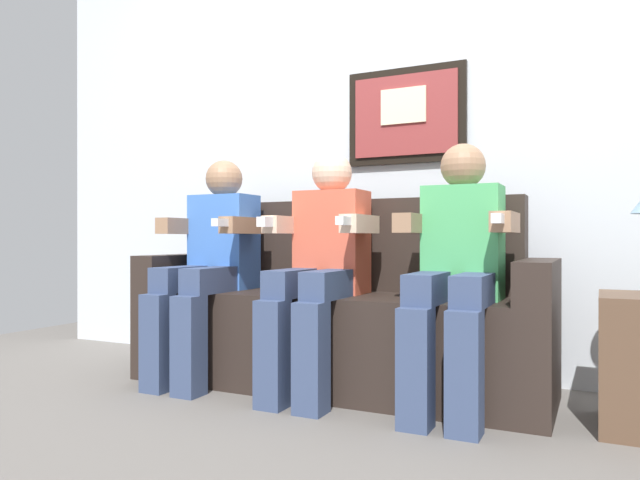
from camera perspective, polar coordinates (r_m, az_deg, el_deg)
name	(u,v)px	position (r m, az deg, el deg)	size (l,w,h in m)	color
ground_plane	(305,403)	(2.60, -1.49, -15.65)	(5.68, 5.68, 0.00)	#66605B
back_wall_assembly	(370,130)	(3.25, 4.89, 10.69)	(4.37, 0.10, 2.60)	silver
couch	(336,321)	(2.82, 1.57, -7.90)	(1.97, 0.58, 0.90)	#2D231E
person_on_left	(210,259)	(2.96, -10.69, -1.82)	(0.46, 0.56, 1.11)	#3F72CC
person_in_middle	(321,261)	(2.64, 0.08, -2.04)	(0.46, 0.56, 1.11)	#D8593F
person_on_right	(457,263)	(2.44, 13.21, -2.24)	(0.46, 0.56, 1.11)	#4CB266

